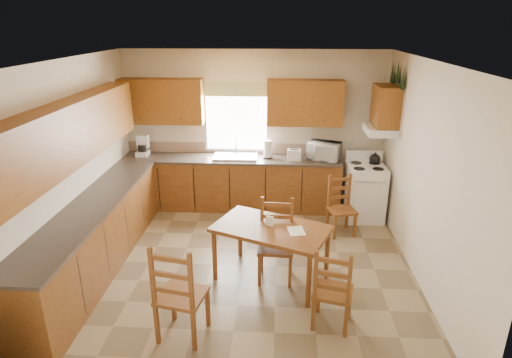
# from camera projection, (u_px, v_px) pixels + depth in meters

# --- Properties ---
(floor) EXTENTS (4.50, 4.50, 0.00)m
(floor) POSITION_uv_depth(u_px,v_px,m) (244.00, 265.00, 5.83)
(floor) COLOR #7F6D4F
(floor) RESTS_ON ground
(ceiling) EXTENTS (4.50, 4.50, 0.00)m
(ceiling) POSITION_uv_depth(u_px,v_px,m) (241.00, 61.00, 4.89)
(ceiling) COLOR olive
(ceiling) RESTS_ON floor
(wall_left) EXTENTS (4.50, 4.50, 0.00)m
(wall_left) POSITION_uv_depth(u_px,v_px,m) (68.00, 169.00, 5.48)
(wall_left) COLOR beige
(wall_left) RESTS_ON floor
(wall_right) EXTENTS (4.50, 4.50, 0.00)m
(wall_right) POSITION_uv_depth(u_px,v_px,m) (425.00, 176.00, 5.24)
(wall_right) COLOR beige
(wall_right) RESTS_ON floor
(wall_back) EXTENTS (4.50, 4.50, 0.00)m
(wall_back) POSITION_uv_depth(u_px,v_px,m) (254.00, 129.00, 7.46)
(wall_back) COLOR beige
(wall_back) RESTS_ON floor
(wall_front) EXTENTS (4.50, 4.50, 0.00)m
(wall_front) POSITION_uv_depth(u_px,v_px,m) (217.00, 270.00, 3.25)
(wall_front) COLOR beige
(wall_front) RESTS_ON floor
(lower_cab_back) EXTENTS (3.75, 0.60, 0.88)m
(lower_cab_back) POSITION_uv_depth(u_px,v_px,m) (232.00, 184.00, 7.52)
(lower_cab_back) COLOR brown
(lower_cab_back) RESTS_ON floor
(lower_cab_left) EXTENTS (0.60, 3.60, 0.88)m
(lower_cab_left) POSITION_uv_depth(u_px,v_px,m) (95.00, 238.00, 5.64)
(lower_cab_left) COLOR brown
(lower_cab_left) RESTS_ON floor
(counter_back) EXTENTS (3.75, 0.63, 0.04)m
(counter_back) POSITION_uv_depth(u_px,v_px,m) (231.00, 159.00, 7.36)
(counter_back) COLOR #423832
(counter_back) RESTS_ON lower_cab_back
(counter_left) EXTENTS (0.63, 3.60, 0.04)m
(counter_left) POSITION_uv_depth(u_px,v_px,m) (91.00, 206.00, 5.48)
(counter_left) COLOR #423832
(counter_left) RESTS_ON lower_cab_left
(backsplash) EXTENTS (3.75, 0.01, 0.18)m
(backsplash) POSITION_uv_depth(u_px,v_px,m) (233.00, 148.00, 7.59)
(backsplash) COLOR #8B6C59
(backsplash) RESTS_ON counter_back
(upper_cab_back_left) EXTENTS (1.41, 0.33, 0.75)m
(upper_cab_back_left) POSITION_uv_depth(u_px,v_px,m) (162.00, 101.00, 7.22)
(upper_cab_back_left) COLOR brown
(upper_cab_back_left) RESTS_ON wall_back
(upper_cab_back_right) EXTENTS (1.25, 0.33, 0.75)m
(upper_cab_back_right) POSITION_uv_depth(u_px,v_px,m) (305.00, 103.00, 7.09)
(upper_cab_back_right) COLOR brown
(upper_cab_back_right) RESTS_ON wall_back
(upper_cab_left) EXTENTS (0.33, 3.60, 0.75)m
(upper_cab_left) POSITION_uv_depth(u_px,v_px,m) (69.00, 134.00, 5.15)
(upper_cab_left) COLOR brown
(upper_cab_left) RESTS_ON wall_left
(upper_cab_stove) EXTENTS (0.33, 0.62, 0.62)m
(upper_cab_stove) POSITION_uv_depth(u_px,v_px,m) (386.00, 106.00, 6.60)
(upper_cab_stove) COLOR brown
(upper_cab_stove) RESTS_ON wall_right
(range_hood) EXTENTS (0.44, 0.62, 0.12)m
(range_hood) POSITION_uv_depth(u_px,v_px,m) (380.00, 130.00, 6.73)
(range_hood) COLOR white
(range_hood) RESTS_ON wall_right
(window_frame) EXTENTS (1.13, 0.02, 1.18)m
(window_frame) POSITION_uv_depth(u_px,v_px,m) (236.00, 118.00, 7.38)
(window_frame) COLOR white
(window_frame) RESTS_ON wall_back
(window_pane) EXTENTS (1.05, 0.01, 1.10)m
(window_pane) POSITION_uv_depth(u_px,v_px,m) (236.00, 118.00, 7.38)
(window_pane) COLOR white
(window_pane) RESTS_ON wall_back
(window_valance) EXTENTS (1.19, 0.01, 0.24)m
(window_valance) POSITION_uv_depth(u_px,v_px,m) (236.00, 89.00, 7.18)
(window_valance) COLOR #587E3D
(window_valance) RESTS_ON wall_back
(sink_basin) EXTENTS (0.75, 0.45, 0.04)m
(sink_basin) POSITION_uv_depth(u_px,v_px,m) (235.00, 157.00, 7.34)
(sink_basin) COLOR silver
(sink_basin) RESTS_ON counter_back
(pine_decal_a) EXTENTS (0.22, 0.22, 0.36)m
(pine_decal_a) POSITION_uv_depth(u_px,v_px,m) (403.00, 77.00, 6.13)
(pine_decal_a) COLOR black
(pine_decal_a) RESTS_ON wall_right
(pine_decal_b) EXTENTS (0.22, 0.22, 0.36)m
(pine_decal_b) POSITION_uv_depth(u_px,v_px,m) (398.00, 71.00, 6.41)
(pine_decal_b) COLOR black
(pine_decal_b) RESTS_ON wall_right
(pine_decal_c) EXTENTS (0.22, 0.22, 0.36)m
(pine_decal_c) POSITION_uv_depth(u_px,v_px,m) (393.00, 72.00, 6.72)
(pine_decal_c) COLOR black
(pine_decal_c) RESTS_ON wall_right
(stove) EXTENTS (0.62, 0.64, 0.90)m
(stove) POSITION_uv_depth(u_px,v_px,m) (364.00, 193.00, 7.10)
(stove) COLOR white
(stove) RESTS_ON floor
(coffeemaker) EXTENTS (0.24, 0.28, 0.35)m
(coffeemaker) POSITION_uv_depth(u_px,v_px,m) (142.00, 146.00, 7.41)
(coffeemaker) COLOR white
(coffeemaker) RESTS_ON counter_back
(paper_towel) EXTENTS (0.13, 0.13, 0.31)m
(paper_towel) POSITION_uv_depth(u_px,v_px,m) (268.00, 149.00, 7.29)
(paper_towel) COLOR white
(paper_towel) RESTS_ON counter_back
(toaster) EXTENTS (0.23, 0.15, 0.19)m
(toaster) POSITION_uv_depth(u_px,v_px,m) (294.00, 155.00, 7.19)
(toaster) COLOR white
(toaster) RESTS_ON counter_back
(microwave) EXTENTS (0.58, 0.50, 0.29)m
(microwave) POSITION_uv_depth(u_px,v_px,m) (324.00, 151.00, 7.22)
(microwave) COLOR white
(microwave) RESTS_ON counter_back
(dining_table) EXTENTS (1.58, 1.27, 0.74)m
(dining_table) POSITION_uv_depth(u_px,v_px,m) (271.00, 253.00, 5.41)
(dining_table) COLOR brown
(dining_table) RESTS_ON floor
(chair_near_left) EXTENTS (0.55, 0.53, 1.11)m
(chair_near_left) POSITION_uv_depth(u_px,v_px,m) (181.00, 290.00, 4.36)
(chair_near_left) COLOR brown
(chair_near_left) RESTS_ON floor
(chair_near_right) EXTENTS (0.49, 0.47, 0.96)m
(chair_near_right) POSITION_uv_depth(u_px,v_px,m) (333.00, 287.00, 4.54)
(chair_near_right) COLOR brown
(chair_near_right) RESTS_ON floor
(chair_far_left) EXTENTS (0.45, 0.43, 1.05)m
(chair_far_left) POSITION_uv_depth(u_px,v_px,m) (276.00, 242.00, 5.35)
(chair_far_left) COLOR brown
(chair_far_left) RESTS_ON floor
(chair_far_right) EXTENTS (0.47, 0.46, 0.92)m
(chair_far_right) POSITION_uv_depth(u_px,v_px,m) (342.00, 206.00, 6.55)
(chair_far_right) COLOR brown
(chair_far_right) RESTS_ON floor
(table_paper) EXTENTS (0.23, 0.28, 0.00)m
(table_paper) POSITION_uv_depth(u_px,v_px,m) (296.00, 231.00, 5.18)
(table_paper) COLOR white
(table_paper) RESTS_ON dining_table
(table_card) EXTENTS (0.10, 0.06, 0.13)m
(table_card) POSITION_uv_depth(u_px,v_px,m) (270.00, 221.00, 5.28)
(table_card) COLOR white
(table_card) RESTS_ON dining_table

